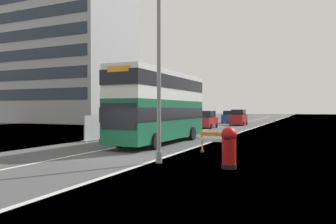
{
  "coord_description": "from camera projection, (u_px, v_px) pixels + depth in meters",
  "views": [
    {
      "loc": [
        8.86,
        -13.4,
        2.41
      ],
      "look_at": [
        0.69,
        4.82,
        2.2
      ],
      "focal_mm": 34.53,
      "sensor_mm": 36.0,
      "label": 1
    }
  ],
  "objects": [
    {
      "name": "ground",
      "position": [
        126.0,
        159.0,
        15.75
      ],
      "size": [
        140.0,
        280.0,
        0.1
      ],
      "color": "#424244"
    },
    {
      "name": "double_decker_bus",
      "position": [
        161.0,
        106.0,
        22.51
      ],
      "size": [
        2.81,
        10.84,
        4.93
      ],
      "color": "#145638",
      "rests_on": "ground"
    },
    {
      "name": "lamppost_foreground",
      "position": [
        159.0,
        69.0,
        14.26
      ],
      "size": [
        0.29,
        0.7,
        8.78
      ],
      "color": "gray",
      "rests_on": "ground"
    },
    {
      "name": "red_pillar_postbox",
      "position": [
        229.0,
        146.0,
        12.97
      ],
      "size": [
        0.63,
        0.63,
        1.67
      ],
      "color": "black",
      "rests_on": "ground"
    },
    {
      "name": "roadworks_barrier",
      "position": [
        217.0,
        140.0,
        17.62
      ],
      "size": [
        1.78,
        0.59,
        1.11
      ],
      "color": "orange",
      "rests_on": "ground"
    },
    {
      "name": "construction_site_fence",
      "position": [
        142.0,
        124.0,
        30.8
      ],
      "size": [
        0.44,
        17.2,
        1.95
      ],
      "color": "#A8AAAD",
      "rests_on": "ground"
    },
    {
      "name": "car_oncoming_near",
      "position": [
        207.0,
        120.0,
        39.82
      ],
      "size": [
        2.05,
        3.92,
        2.14
      ],
      "color": "maroon",
      "rests_on": "ground"
    },
    {
      "name": "car_receding_mid",
      "position": [
        239.0,
        118.0,
        46.69
      ],
      "size": [
        2.05,
        3.88,
        2.28
      ],
      "color": "maroon",
      "rests_on": "ground"
    },
    {
      "name": "car_receding_far",
      "position": [
        230.0,
        117.0,
        54.13
      ],
      "size": [
        2.04,
        4.19,
        2.07
      ],
      "color": "navy",
      "rests_on": "ground"
    },
    {
      "name": "bare_tree_far_verge_near",
      "position": [
        181.0,
        107.0,
        54.78
      ],
      "size": [
        3.19,
        1.81,
        5.37
      ],
      "color": "#4C3D2D",
      "rests_on": "ground"
    },
    {
      "name": "backdrop_office_block",
      "position": [
        69.0,
        50.0,
        58.32
      ],
      "size": [
        21.19,
        14.95,
        25.92
      ],
      "color": "#9EA0A3",
      "rests_on": "ground"
    }
  ]
}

